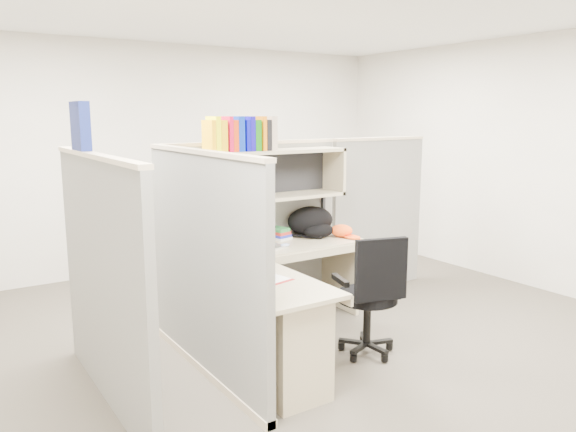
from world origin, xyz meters
TOP-DOWN VIEW (x-y plane):
  - ground at (0.00, 0.00)m, footprint 6.00×6.00m
  - room_shell at (0.00, 0.00)m, footprint 6.00×6.00m
  - cubicle at (-0.37, 0.45)m, footprint 3.79×1.84m
  - desk at (-0.41, -0.29)m, footprint 1.74×1.75m
  - laptop at (-0.08, 0.50)m, footprint 0.38×0.38m
  - backpack at (0.55, 0.68)m, footprint 0.57×0.51m
  - orange_cap at (0.76, 0.53)m, footprint 0.26×0.29m
  - snack_canister at (-0.54, -0.20)m, footprint 0.11×0.11m
  - tissue_box at (-0.76, -0.43)m, footprint 0.12×0.12m
  - mouse at (0.08, 0.46)m, footprint 0.09×0.06m
  - paper_cup at (0.02, 0.77)m, footprint 0.08×0.08m
  - book_stack at (0.21, 0.77)m, footprint 0.20×0.24m
  - loose_paper at (-0.55, -0.24)m, footprint 0.29×0.34m
  - task_chair at (0.29, -0.42)m, footprint 0.56×0.52m

SIDE VIEW (x-z plane):
  - ground at x=0.00m, z-range 0.00..0.00m
  - task_chair at x=0.29m, z-range -0.14..0.84m
  - desk at x=-0.41m, z-range 0.07..0.80m
  - loose_paper at x=-0.55m, z-range 0.73..0.73m
  - mouse at x=0.08m, z-range 0.73..0.76m
  - paper_cup at x=0.02m, z-range 0.73..0.83m
  - book_stack at x=0.21m, z-range 0.73..0.83m
  - orange_cap at x=0.76m, z-range 0.73..0.84m
  - snack_canister at x=-0.54m, z-range 0.73..0.84m
  - tissue_box at x=-0.76m, z-range 0.73..0.92m
  - laptop at x=-0.08m, z-range 0.73..0.95m
  - backpack at x=0.55m, z-range 0.73..1.01m
  - cubicle at x=-0.37m, z-range -0.07..1.88m
  - room_shell at x=0.00m, z-range -1.38..4.62m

